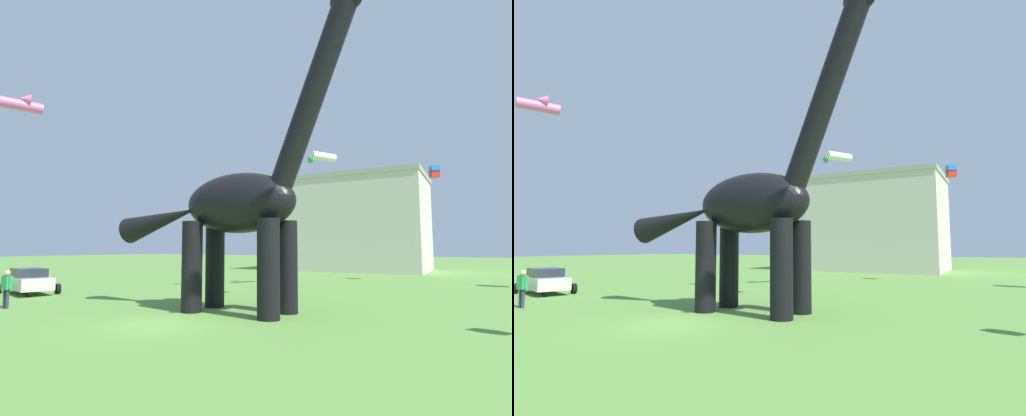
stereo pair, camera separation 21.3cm
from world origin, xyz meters
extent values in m
plane|color=#5B8E3D|center=(0.00, 0.00, 0.00)|extent=(240.00, 240.00, 0.00)
cylinder|color=black|center=(3.03, 4.55, 1.98)|extent=(0.92, 0.92, 3.97)
cylinder|color=black|center=(3.03, 2.80, 1.98)|extent=(0.92, 0.92, 3.97)
cylinder|color=black|center=(-0.77, 4.55, 1.98)|extent=(0.92, 0.92, 3.97)
cylinder|color=black|center=(-0.77, 2.80, 1.98)|extent=(0.92, 0.92, 3.97)
ellipsoid|color=black|center=(1.13, 3.67, 4.77)|extent=(5.43, 2.34, 2.67)
cylinder|color=black|center=(4.65, 3.67, 9.05)|extent=(3.90, 1.00, 7.73)
ellipsoid|color=black|center=(6.13, 3.67, 12.72)|extent=(1.34, 0.84, 0.92)
cone|color=black|center=(-3.43, 3.67, 4.16)|extent=(4.77, 1.34, 2.26)
cube|color=silver|center=(-13.70, 3.33, 0.67)|extent=(4.54, 2.92, 0.72)
cube|color=#232B35|center=(-13.70, 3.33, 1.29)|extent=(2.62, 2.15, 0.52)
cylinder|color=black|center=(-12.15, 4.22, 0.31)|extent=(0.66, 0.39, 0.62)
cylinder|color=black|center=(-12.15, 2.44, 0.31)|extent=(0.66, 0.39, 0.62)
cylinder|color=black|center=(-15.26, 4.22, 0.31)|extent=(0.66, 0.39, 0.62)
cylinder|color=#2D3347|center=(-9.03, -0.59, 0.43)|extent=(0.14, 0.14, 0.87)
cylinder|color=#2D3347|center=(-8.82, -0.59, 0.43)|extent=(0.14, 0.14, 0.87)
cube|color=green|center=(-8.93, -0.59, 1.18)|extent=(0.47, 0.29, 0.62)
sphere|color=tan|center=(-8.93, -0.59, 1.62)|extent=(0.27, 0.27, 0.27)
cylinder|color=green|center=(-9.20, -0.59, 1.21)|extent=(0.12, 0.12, 0.58)
cylinder|color=green|center=(-8.66, -0.59, 1.21)|extent=(0.12, 0.12, 0.58)
cube|color=green|center=(-4.36, 11.78, 7.21)|extent=(0.56, 0.76, 0.15)
cylinder|color=white|center=(0.87, 15.55, 9.32)|extent=(1.53, 2.10, 0.58)
cone|color=green|center=(-0.13, 16.11, 9.32)|extent=(0.79, 0.76, 0.61)
cube|color=red|center=(1.11, 8.98, 6.29)|extent=(0.78, 0.88, 0.15)
cube|color=#287AE5|center=(7.49, 23.56, 9.16)|extent=(0.87, 0.87, 0.53)
cube|color=red|center=(7.49, 23.56, 8.75)|extent=(0.87, 0.87, 0.53)
cylinder|color=pink|center=(-19.83, 5.68, 13.68)|extent=(1.86, 3.04, 0.82)
cone|color=pink|center=(-18.32, 5.08, 13.68)|extent=(1.08, 1.01, 0.86)
cube|color=beige|center=(-2.27, 38.45, 5.51)|extent=(15.01, 11.99, 11.03)
cube|color=#ABA396|center=(-2.27, 38.45, 11.28)|extent=(15.31, 12.23, 0.50)
camera|label=1|loc=(10.29, -11.20, 2.80)|focal=27.78mm
camera|label=2|loc=(10.48, -11.09, 2.80)|focal=27.78mm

